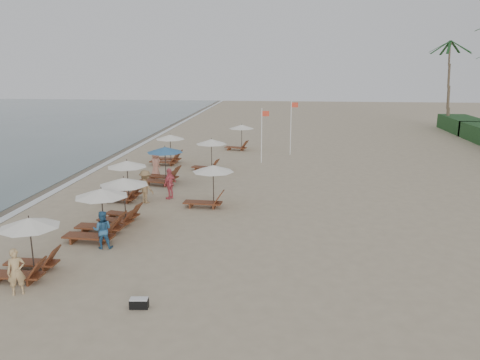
# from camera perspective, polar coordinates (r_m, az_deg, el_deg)

# --- Properties ---
(ground) EXTENTS (160.00, 160.00, 0.00)m
(ground) POSITION_cam_1_polar(r_m,az_deg,el_deg) (20.14, -2.23, -7.95)
(ground) COLOR tan
(ground) RESTS_ON ground
(wet_sand_band) EXTENTS (3.20, 140.00, 0.01)m
(wet_sand_band) POSITION_cam_1_polar(r_m,az_deg,el_deg) (33.17, -21.54, -0.19)
(wet_sand_band) COLOR #6B5E4C
(wet_sand_band) RESTS_ON ground
(foam_line) EXTENTS (0.50, 140.00, 0.02)m
(foam_line) POSITION_cam_1_polar(r_m,az_deg,el_deg) (32.59, -19.51, -0.24)
(foam_line) COLOR white
(foam_line) RESTS_ON ground
(lounger_station_0) EXTENTS (2.49, 2.14, 2.19)m
(lounger_station_0) POSITION_cam_1_polar(r_m,az_deg,el_deg) (18.78, -24.28, -7.38)
(lounger_station_0) COLOR brown
(lounger_station_0) RESTS_ON ground
(lounger_station_1) EXTENTS (2.76, 2.31, 2.23)m
(lounger_station_1) POSITION_cam_1_polar(r_m,az_deg,el_deg) (21.68, -16.78, -4.02)
(lounger_station_1) COLOR brown
(lounger_station_1) RESTS_ON ground
(lounger_station_2) EXTENTS (2.50, 2.35, 2.19)m
(lounger_station_2) POSITION_cam_1_polar(r_m,az_deg,el_deg) (23.48, -14.03, -1.99)
(lounger_station_2) COLOR brown
(lounger_station_2) RESTS_ON ground
(lounger_station_3) EXTENTS (2.48, 2.21, 2.25)m
(lounger_station_3) POSITION_cam_1_polar(r_m,az_deg,el_deg) (27.28, -13.68, 0.06)
(lounger_station_3) COLOR brown
(lounger_station_3) RESTS_ON ground
(lounger_station_4) EXTENTS (2.83, 2.49, 2.36)m
(lounger_station_4) POSITION_cam_1_polar(r_m,az_deg,el_deg) (30.67, -9.43, 1.59)
(lounger_station_4) COLOR brown
(lounger_station_4) RESTS_ON ground
(lounger_station_5) EXTENTS (2.68, 2.22, 2.25)m
(lounger_station_5) POSITION_cam_1_polar(r_m,az_deg,el_deg) (36.65, -8.71, 3.55)
(lounger_station_5) COLOR brown
(lounger_station_5) RESTS_ON ground
(inland_station_0) EXTENTS (2.75, 2.24, 2.22)m
(inland_station_0) POSITION_cam_1_polar(r_m,az_deg,el_deg) (25.27, -3.80, -0.27)
(inland_station_0) COLOR brown
(inland_station_0) RESTS_ON ground
(inland_station_1) EXTENTS (2.62, 2.24, 2.22)m
(inland_station_1) POSITION_cam_1_polar(r_m,az_deg,el_deg) (34.04, -3.76, 3.55)
(inland_station_1) COLOR brown
(inland_station_1) RESTS_ON ground
(inland_station_2) EXTENTS (2.68, 2.24, 2.22)m
(inland_station_2) POSITION_cam_1_polar(r_m,az_deg,el_deg) (42.14, -0.09, 5.51)
(inland_station_2) COLOR brown
(inland_station_2) RESTS_ON ground
(beachgoer_near) EXTENTS (0.69, 0.62, 1.58)m
(beachgoer_near) POSITION_cam_1_polar(r_m,az_deg,el_deg) (17.56, -25.20, -9.90)
(beachgoer_near) COLOR tan
(beachgoer_near) RESTS_ON ground
(beachgoer_mid_a) EXTENTS (0.88, 0.75, 1.60)m
(beachgoer_mid_a) POSITION_cam_1_polar(r_m,az_deg,el_deg) (20.50, -16.14, -5.73)
(beachgoer_mid_a) COLOR #2E608A
(beachgoer_mid_a) RESTS_ON ground
(beachgoer_mid_b) EXTENTS (1.36, 1.26, 1.84)m
(beachgoer_mid_b) POSITION_cam_1_polar(r_m,az_deg,el_deg) (26.50, -11.23, -0.77)
(beachgoer_mid_b) COLOR olive
(beachgoer_mid_b) RESTS_ON ground
(beachgoer_far_a) EXTENTS (0.79, 1.12, 1.77)m
(beachgoer_far_a) POSITION_cam_1_polar(r_m,az_deg,el_deg) (27.08, -8.39, -0.42)
(beachgoer_far_a) COLOR #D0535E
(beachgoer_far_a) RESTS_ON ground
(beachgoer_far_b) EXTENTS (0.71, 0.98, 1.86)m
(beachgoer_far_b) POSITION_cam_1_polar(r_m,az_deg,el_deg) (32.24, -10.07, 1.88)
(beachgoer_far_b) COLOR tan
(beachgoer_far_b) RESTS_ON ground
(duffel_bag) EXTENTS (0.60, 0.35, 0.32)m
(duffel_bag) POSITION_cam_1_polar(r_m,az_deg,el_deg) (15.70, -11.98, -14.21)
(duffel_bag) COLOR black
(duffel_bag) RESTS_ON ground
(flag_pole_near) EXTENTS (0.60, 0.08, 4.18)m
(flag_pole_near) POSITION_cam_1_polar(r_m,az_deg,el_deg) (36.47, 2.66, 5.67)
(flag_pole_near) COLOR silver
(flag_pole_near) RESTS_ON ground
(flag_pole_far) EXTENTS (0.60, 0.08, 4.54)m
(flag_pole_far) POSITION_cam_1_polar(r_m,az_deg,el_deg) (40.05, 6.15, 6.61)
(flag_pole_far) COLOR silver
(flag_pole_far) RESTS_ON ground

